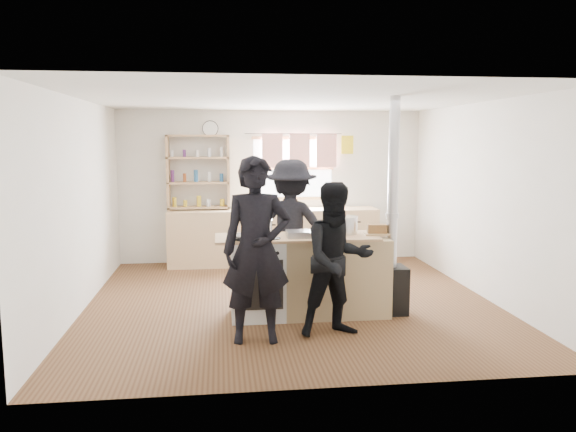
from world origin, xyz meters
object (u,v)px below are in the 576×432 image
Objects in this scene: thermos at (342,199)px; person_near_right at (337,260)px; stockpot_stove at (262,227)px; cooking_island at (309,275)px; bread_board at (377,230)px; skillet_greens at (247,237)px; stockpot_counter at (345,225)px; person_near_left at (257,250)px; roast_tray at (301,233)px; person_far at (291,228)px; flue_heater at (391,259)px.

person_near_right is at bearing -102.97° from thermos.
cooking_island is at bearing -11.21° from stockpot_stove.
thermos is 0.15× the size of cooking_island.
skillet_greens is at bearing -173.81° from bread_board.
stockpot_counter reaches higher than skillet_greens.
stockpot_counter is 0.88m from person_near_right.
person_near_left is at bearing -129.75° from cooking_island.
cooking_island is at bearing 34.36° from roast_tray.
stockpot_stove is 1.11m from person_near_right.
person_near_right is (0.72, -0.81, -0.22)m from stockpot_stove.
thermos is 0.16× the size of person_near_left.
stockpot_counter is at bearing 139.00° from person_far.
thermos is 3.00m from cooking_island.
stockpot_stove is (-0.43, 0.18, 0.05)m from roast_tray.
stockpot_counter is 0.38m from bread_board.
thermos is at bearing -104.73° from person_far.
skillet_greens reaches higher than cooking_island.
person_far reaches higher than cooking_island.
thermos reaches higher than skillet_greens.
stockpot_stove is 0.82× the size of stockpot_counter.
stockpot_stove is 0.16× the size of person_near_right.
stockpot_counter reaches higher than cooking_island.
flue_heater is 1.41× the size of person_far.
stockpot_counter is at bearing -0.40° from stockpot_stove.
thermos is 3.41m from skillet_greens.
flue_heater is at bearing 30.30° from person_near_right.
bread_board is 0.16× the size of person_near_left.
person_near_left is at bearing -155.29° from flue_heater.
bread_board is at bearing -94.00° from thermos.
skillet_greens is 0.23× the size of person_near_right.
person_near_right is at bearing -48.65° from stockpot_stove.
person_near_left is (0.06, -0.59, -0.03)m from skillet_greens.
roast_tray is (-1.08, -2.84, -0.08)m from thermos.
flue_heater is (-0.02, -2.81, -0.41)m from thermos.
flue_heater is at bearing 5.04° from skillet_greens.
thermos is at bearing 86.00° from bread_board.
skillet_greens is 1.49× the size of stockpot_stove.
stockpot_stove is at bearing 75.94° from person_far.
thermos is 3.04m from roast_tray.
person_near_left reaches higher than person_near_right.
flue_heater reaches higher than roast_tray.
person_far is (0.44, 0.79, -0.13)m from stockpot_stove.
cooking_island is at bearing 177.52° from flue_heater.
person_far is at bearing 96.19° from cooking_island.
bread_board is (-0.20, -2.80, -0.07)m from thermos.
skillet_greens is 0.62m from roast_tray.
skillet_greens is 1.51m from bread_board.
roast_tray is 0.47m from stockpot_stove.
person_far reaches higher than roast_tray.
person_near_left is at bearing -140.92° from stockpot_counter.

